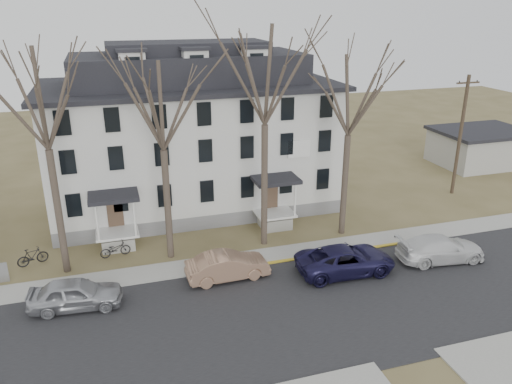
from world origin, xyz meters
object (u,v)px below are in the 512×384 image
object	(u,v)px
tree_mid_left	(160,100)
car_tan	(228,267)
boarding_house	(192,136)
car_navy	(345,260)
tree_center	(265,68)
tree_mid_right	(351,90)
tree_far_left	(40,91)
bicycle_right	(33,257)
car_silver	(76,295)
bicycle_left	(115,250)
utility_pole_far	(460,134)
car_white	(441,249)

from	to	relation	value
tree_mid_left	car_tan	world-z (taller)	tree_mid_left
boarding_house	car_navy	xyz separation A→B (m)	(6.30, -13.07, -4.59)
tree_center	tree_mid_right	xyz separation A→B (m)	(5.50, 0.00, -1.48)
tree_mid_right	tree_far_left	bearing A→B (deg)	180.00
car_tan	car_navy	size ratio (longest dim) A/B	0.82
tree_center	bicycle_right	size ratio (longest dim) A/B	8.30
car_silver	tree_mid_left	bearing A→B (deg)	-46.46
car_navy	bicycle_left	bearing A→B (deg)	67.11
tree_far_left	utility_pole_far	distance (m)	30.29
tree_far_left	bicycle_right	bearing A→B (deg)	146.00
boarding_house	tree_mid_left	size ratio (longest dim) A/B	1.63
tree_center	car_white	world-z (taller)	tree_center
car_silver	bicycle_right	size ratio (longest dim) A/B	2.60
bicycle_right	boarding_house	bearing A→B (deg)	-77.96
tree_far_left	car_white	bearing A→B (deg)	-13.82
tree_mid_left	bicycle_left	bearing A→B (deg)	163.84
tree_center	tree_mid_right	bearing A→B (deg)	0.00
tree_far_left	tree_mid_right	world-z (taller)	tree_far_left
car_navy	car_white	size ratio (longest dim) A/B	1.07
car_tan	car_white	size ratio (longest dim) A/B	0.88
car_tan	bicycle_left	distance (m)	7.45
tree_mid_right	boarding_house	bearing A→B (deg)	136.19
car_tan	car_navy	world-z (taller)	car_navy
utility_pole_far	car_white	size ratio (longest dim) A/B	1.80
boarding_house	tree_far_left	size ratio (longest dim) A/B	1.52
car_white	tree_mid_left	bearing A→B (deg)	77.20
tree_mid_left	car_silver	distance (m)	11.11
boarding_house	car_white	distance (m)	18.84
car_white	bicycle_left	xyz separation A→B (m)	(-18.62, 6.20, -0.29)
car_white	bicycle_left	bearing A→B (deg)	77.67
tree_far_left	tree_center	xyz separation A→B (m)	(12.00, 0.00, 0.74)
car_navy	car_white	xyz separation A→B (m)	(6.10, -0.35, -0.02)
tree_far_left	bicycle_left	distance (m)	10.29
boarding_house	bicycle_left	xyz separation A→B (m)	(-6.22, -7.22, -4.90)
tree_mid_right	car_navy	world-z (taller)	tree_mid_right
boarding_house	car_silver	size ratio (longest dim) A/B	4.52
car_tan	car_navy	bearing A→B (deg)	-103.48
tree_mid_left	bicycle_left	xyz separation A→B (m)	(-3.22, 0.93, -9.12)
boarding_house	tree_far_left	world-z (taller)	tree_far_left
tree_mid_left	car_white	world-z (taller)	tree_mid_left
tree_mid_left	tree_center	xyz separation A→B (m)	(6.00, 0.00, 1.48)
tree_mid_left	bicycle_right	world-z (taller)	tree_mid_left
car_silver	bicycle_left	xyz separation A→B (m)	(2.11, 5.07, -0.30)
tree_far_left	tree_mid_left	bearing A→B (deg)	0.00
tree_mid_right	bicycle_left	distance (m)	17.35
utility_pole_far	car_silver	xyz separation A→B (m)	(-28.84, -8.33, -4.12)
boarding_house	utility_pole_far	distance (m)	20.88
boarding_house	car_tan	distance (m)	12.61
tree_center	tree_far_left	bearing A→B (deg)	180.00
tree_mid_left	car_navy	xyz separation A→B (m)	(9.30, -4.91, -8.81)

